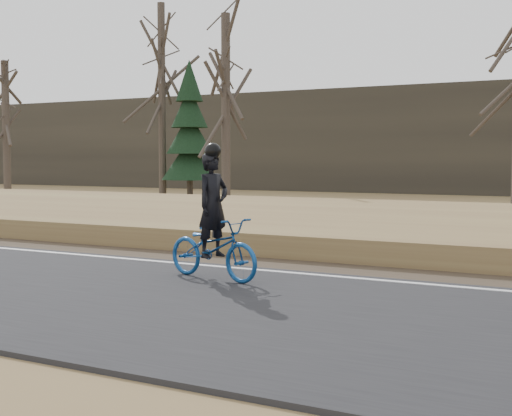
% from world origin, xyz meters
% --- Properties ---
extents(ground, '(120.00, 120.00, 0.00)m').
position_xyz_m(ground, '(0.00, 0.00, 0.00)').
color(ground, olive).
rests_on(ground, ground).
extents(edge_line, '(120.00, 0.12, 0.01)m').
position_xyz_m(edge_line, '(0.00, 0.20, 0.07)').
color(edge_line, silver).
rests_on(edge_line, road).
extents(shoulder, '(120.00, 1.60, 0.04)m').
position_xyz_m(shoulder, '(0.00, 1.20, 0.02)').
color(shoulder, '#473A2B').
rests_on(shoulder, ground).
extents(embankment, '(120.00, 5.00, 0.44)m').
position_xyz_m(embankment, '(0.00, 4.20, 0.22)').
color(embankment, olive).
rests_on(embankment, ground).
extents(ballast, '(120.00, 3.00, 0.45)m').
position_xyz_m(ballast, '(0.00, 8.00, 0.23)').
color(ballast, slate).
rests_on(ballast, ground).
extents(railroad, '(120.00, 2.40, 0.29)m').
position_xyz_m(railroad, '(0.00, 8.00, 0.53)').
color(railroad, black).
rests_on(railroad, ballast).
extents(treeline_backdrop, '(120.00, 4.00, 6.00)m').
position_xyz_m(treeline_backdrop, '(0.00, 30.00, 3.00)').
color(treeline_backdrop, '#383328').
rests_on(treeline_backdrop, ground).
extents(cyclist, '(1.96, 1.05, 2.15)m').
position_xyz_m(cyclist, '(4.17, -0.92, 0.73)').
color(cyclist, navy).
rests_on(cyclist, road).
extents(bare_tree_far_left, '(0.36, 0.36, 6.64)m').
position_xyz_m(bare_tree_far_left, '(-16.99, 14.18, 3.32)').
color(bare_tree_far_left, '#4B4137').
rests_on(bare_tree_far_left, ground).
extents(bare_tree_left, '(0.36, 0.36, 9.14)m').
position_xyz_m(bare_tree_left, '(-9.70, 16.85, 4.57)').
color(bare_tree_left, '#4B4137').
rests_on(bare_tree_left, ground).
extents(bare_tree_near_left, '(0.36, 0.36, 7.59)m').
position_xyz_m(bare_tree_near_left, '(-4.34, 13.69, 3.80)').
color(bare_tree_near_left, '#4B4137').
rests_on(bare_tree_near_left, ground).
extents(conifer, '(2.60, 2.60, 6.48)m').
position_xyz_m(conifer, '(-8.31, 17.07, 3.07)').
color(conifer, '#4B4137').
rests_on(conifer, ground).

